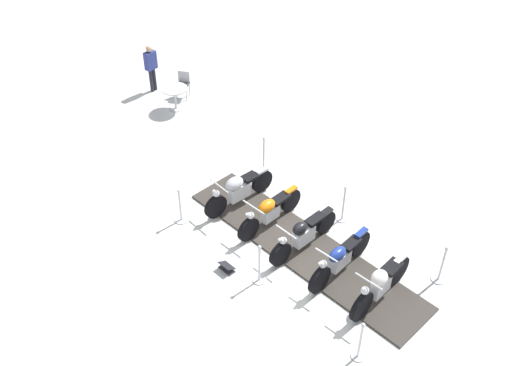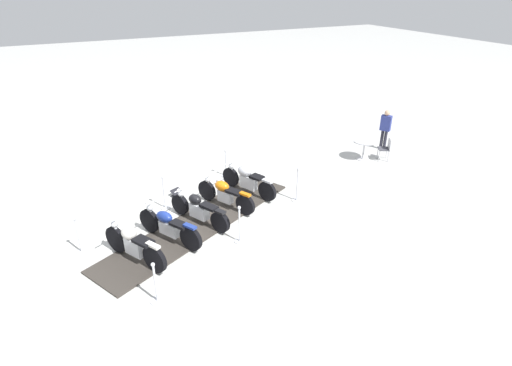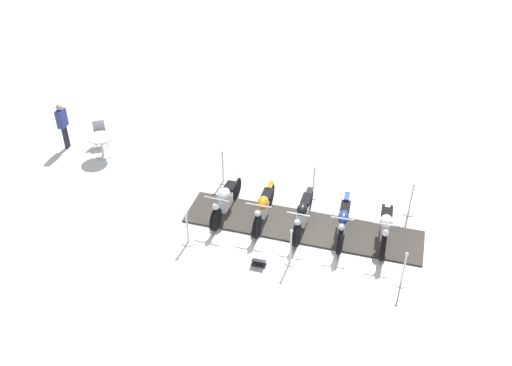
{
  "view_description": "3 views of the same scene",
  "coord_description": "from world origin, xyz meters",
  "px_view_note": "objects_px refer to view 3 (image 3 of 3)",
  "views": [
    {
      "loc": [
        -9.34,
        4.23,
        10.27
      ],
      "look_at": [
        1.82,
        0.6,
        0.78
      ],
      "focal_mm": 41.55,
      "sensor_mm": 36.0,
      "label": 1
    },
    {
      "loc": [
        -3.04,
        -9.73,
        6.42
      ],
      "look_at": [
        2.03,
        0.45,
        0.66
      ],
      "focal_mm": 28.85,
      "sensor_mm": 36.0,
      "label": 2
    },
    {
      "loc": [
        -7.24,
        9.9,
        10.24
      ],
      "look_at": [
        1.37,
        0.43,
        1.1
      ],
      "focal_mm": 39.44,
      "sensor_mm": 36.0,
      "label": 3
    }
  ],
  "objects_px": {
    "info_placard": "(259,263)",
    "stanchion_left_mid": "(313,186)",
    "stanchion_right_front": "(188,234)",
    "bystander_person": "(62,122)",
    "motorcycle_cream": "(385,227)",
    "cafe_chair_near_table": "(100,131)",
    "motorcycle_black": "(303,214)",
    "motorcycle_navy": "(343,221)",
    "motorcycle_chrome": "(225,200)",
    "motorcycle_copper": "(264,207)",
    "cafe_table": "(101,142)",
    "stanchion_left_front": "(223,172)",
    "stanchion_left_rear": "(410,204)",
    "stanchion_right_mid": "(290,252)",
    "stanchion_right_rear": "(403,273)"
  },
  "relations": [
    {
      "from": "cafe_table",
      "to": "bystander_person",
      "type": "relative_size",
      "value": 0.51
    },
    {
      "from": "stanchion_right_front",
      "to": "bystander_person",
      "type": "distance_m",
      "value": 6.8
    },
    {
      "from": "stanchion_left_mid",
      "to": "stanchion_right_front",
      "type": "distance_m",
      "value": 4.11
    },
    {
      "from": "motorcycle_cream",
      "to": "info_placard",
      "type": "height_order",
      "value": "motorcycle_cream"
    },
    {
      "from": "cafe_table",
      "to": "bystander_person",
      "type": "height_order",
      "value": "bystander_person"
    },
    {
      "from": "motorcycle_chrome",
      "to": "motorcycle_cream",
      "type": "distance_m",
      "value": 4.51
    },
    {
      "from": "stanchion_right_mid",
      "to": "stanchion_left_front",
      "type": "bearing_deg",
      "value": -19.97
    },
    {
      "from": "info_placard",
      "to": "stanchion_left_mid",
      "type": "bearing_deg",
      "value": -103.02
    },
    {
      "from": "motorcycle_cream",
      "to": "info_placard",
      "type": "relative_size",
      "value": 4.31
    },
    {
      "from": "stanchion_right_mid",
      "to": "cafe_table",
      "type": "bearing_deg",
      "value": 1.89
    },
    {
      "from": "motorcycle_chrome",
      "to": "motorcycle_navy",
      "type": "bearing_deg",
      "value": 93.37
    },
    {
      "from": "motorcycle_copper",
      "to": "stanchion_left_rear",
      "type": "distance_m",
      "value": 4.26
    },
    {
      "from": "motorcycle_navy",
      "to": "stanchion_right_front",
      "type": "distance_m",
      "value": 4.24
    },
    {
      "from": "motorcycle_copper",
      "to": "stanchion_right_rear",
      "type": "xyz_separation_m",
      "value": [
        -4.21,
        -0.45,
        -0.13
      ]
    },
    {
      "from": "stanchion_left_front",
      "to": "motorcycle_chrome",
      "type": "bearing_deg",
      "value": 137.45
    },
    {
      "from": "stanchion_right_front",
      "to": "cafe_chair_near_table",
      "type": "height_order",
      "value": "stanchion_right_front"
    },
    {
      "from": "stanchion_left_mid",
      "to": "info_placard",
      "type": "distance_m",
      "value": 3.39
    },
    {
      "from": "cafe_table",
      "to": "stanchion_left_rear",
      "type": "bearing_deg",
      "value": -155.44
    },
    {
      "from": "motorcycle_cream",
      "to": "stanchion_left_rear",
      "type": "distance_m",
      "value": 1.64
    },
    {
      "from": "stanchion_right_rear",
      "to": "stanchion_right_mid",
      "type": "height_order",
      "value": "stanchion_right_mid"
    },
    {
      "from": "motorcycle_navy",
      "to": "stanchion_right_mid",
      "type": "distance_m",
      "value": 1.84
    },
    {
      "from": "motorcycle_cream",
      "to": "stanchion_right_mid",
      "type": "relative_size",
      "value": 1.73
    },
    {
      "from": "stanchion_left_mid",
      "to": "stanchion_right_front",
      "type": "xyz_separation_m",
      "value": [
        1.25,
        3.92,
        -0.1
      ]
    },
    {
      "from": "cafe_chair_near_table",
      "to": "cafe_table",
      "type": "bearing_deg",
      "value": -0.0
    },
    {
      "from": "cafe_table",
      "to": "cafe_chair_near_table",
      "type": "xyz_separation_m",
      "value": [
        0.7,
        -0.43,
        -0.06
      ]
    },
    {
      "from": "motorcycle_black",
      "to": "stanchion_right_front",
      "type": "bearing_deg",
      "value": -62.42
    },
    {
      "from": "stanchion_left_front",
      "to": "stanchion_right_front",
      "type": "bearing_deg",
      "value": 116.18
    },
    {
      "from": "motorcycle_cream",
      "to": "cafe_chair_near_table",
      "type": "bearing_deg",
      "value": -106.46
    },
    {
      "from": "motorcycle_cream",
      "to": "stanchion_left_mid",
      "type": "xyz_separation_m",
      "value": [
        2.69,
        -0.36,
        -0.15
      ]
    },
    {
      "from": "motorcycle_copper",
      "to": "cafe_table",
      "type": "xyz_separation_m",
      "value": [
        6.24,
        1.07,
        0.07
      ]
    },
    {
      "from": "cafe_chair_near_table",
      "to": "info_placard",
      "type": "bearing_deg",
      "value": 25.86
    },
    {
      "from": "motorcycle_copper",
      "to": "info_placard",
      "type": "bearing_deg",
      "value": 10.67
    },
    {
      "from": "motorcycle_chrome",
      "to": "motorcycle_cream",
      "type": "relative_size",
      "value": 1.09
    },
    {
      "from": "stanchion_left_front",
      "to": "stanchion_left_mid",
      "type": "bearing_deg",
      "value": -153.82
    },
    {
      "from": "motorcycle_copper",
      "to": "info_placard",
      "type": "height_order",
      "value": "motorcycle_copper"
    },
    {
      "from": "stanchion_left_mid",
      "to": "stanchion_left_front",
      "type": "height_order",
      "value": "stanchion_left_front"
    },
    {
      "from": "stanchion_right_front",
      "to": "stanchion_right_mid",
      "type": "height_order",
      "value": "stanchion_right_mid"
    },
    {
      "from": "motorcycle_chrome",
      "to": "stanchion_left_front",
      "type": "relative_size",
      "value": 1.82
    },
    {
      "from": "motorcycle_cream",
      "to": "cafe_table",
      "type": "bearing_deg",
      "value": -103.1
    },
    {
      "from": "motorcycle_chrome",
      "to": "stanchion_right_front",
      "type": "xyz_separation_m",
      "value": [
        -0.1,
        1.55,
        -0.24
      ]
    },
    {
      "from": "motorcycle_navy",
      "to": "cafe_table",
      "type": "xyz_separation_m",
      "value": [
        8.27,
        2.06,
        0.08
      ]
    },
    {
      "from": "stanchion_right_front",
      "to": "stanchion_right_mid",
      "type": "xyz_separation_m",
      "value": [
        -2.56,
        -1.26,
        0.07
      ]
    },
    {
      "from": "motorcycle_copper",
      "to": "stanchion_left_front",
      "type": "xyz_separation_m",
      "value": [
        2.21,
        -0.6,
        -0.13
      ]
    },
    {
      "from": "stanchion_right_front",
      "to": "bystander_person",
      "type": "xyz_separation_m",
      "value": [
        6.75,
        -0.52,
        0.69
      ]
    },
    {
      "from": "motorcycle_black",
      "to": "motorcycle_navy",
      "type": "relative_size",
      "value": 1.03
    },
    {
      "from": "stanchion_right_mid",
      "to": "motorcycle_chrome",
      "type": "bearing_deg",
      "value": -6.35
    },
    {
      "from": "motorcycle_cream",
      "to": "bystander_person",
      "type": "relative_size",
      "value": 1.16
    },
    {
      "from": "motorcycle_chrome",
      "to": "cafe_table",
      "type": "height_order",
      "value": "motorcycle_chrome"
    },
    {
      "from": "cafe_chair_near_table",
      "to": "motorcycle_copper",
      "type": "bearing_deg",
      "value": 36.72
    },
    {
      "from": "motorcycle_cream",
      "to": "stanchion_left_rear",
      "type": "height_order",
      "value": "motorcycle_cream"
    }
  ]
}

